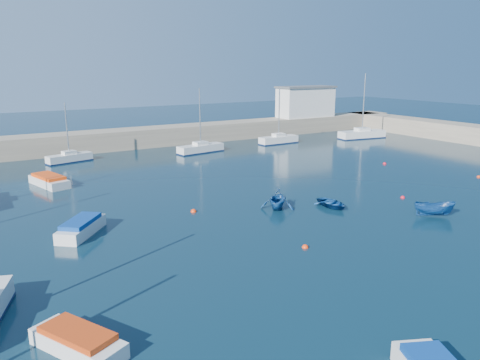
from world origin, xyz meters
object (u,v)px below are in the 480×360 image
sailboat_6 (201,148)px  motorboat_2 (49,181)px  motorboat_1 (81,227)px  dinghy_right (434,209)px  dinghy_center (332,203)px  motorboat_0 (78,341)px  harbor_office (306,102)px  dinghy_left (278,199)px  sailboat_8 (362,134)px  sailboat_5 (69,158)px  sailboat_7 (279,139)px

sailboat_6 → motorboat_2: 22.15m
motorboat_2 → motorboat_1: bearing=-106.7°
dinghy_right → dinghy_center: bearing=78.0°
motorboat_0 → motorboat_1: 14.27m
harbor_office → dinghy_left: harbor_office is taller
sailboat_8 → motorboat_1: 53.40m
sailboat_8 → motorboat_1: (-48.74, -21.82, -0.16)m
sailboat_5 → dinghy_right: 41.22m
sailboat_8 → sailboat_5: bearing=92.5°
harbor_office → motorboat_2: size_ratio=1.81×
sailboat_8 → motorboat_0: sailboat_8 is taller
dinghy_left → sailboat_7: bearing=98.5°
motorboat_1 → dinghy_left: size_ratio=1.42×
harbor_office → sailboat_6: size_ratio=1.17×
motorboat_0 → dinghy_right: bearing=-19.1°
sailboat_7 → dinghy_center: size_ratio=2.70×
sailboat_5 → motorboat_0: size_ratio=1.58×
sailboat_5 → dinghy_center: 33.61m
harbor_office → dinghy_right: harbor_office is taller
motorboat_2 → sailboat_6: bearing=7.1°
dinghy_right → dinghy_left: bearing=86.8°
sailboat_5 → sailboat_6: 16.59m
sailboat_6 → sailboat_8: sailboat_8 is taller
motorboat_1 → motorboat_0: bearing=-63.7°
sailboat_6 → motorboat_0: sailboat_6 is taller
dinghy_center → dinghy_left: dinghy_left is taller
harbor_office → motorboat_0: (-49.02, -46.44, -4.65)m
motorboat_1 → motorboat_2: motorboat_1 is taller
sailboat_5 → sailboat_8: sailboat_8 is taller
sailboat_6 → sailboat_8: 27.82m
motorboat_2 → dinghy_left: bearing=-65.3°
sailboat_8 → dinghy_center: size_ratio=3.34×
dinghy_left → sailboat_8: bearing=79.8°
dinghy_left → motorboat_2: bearing=174.0°
motorboat_1 → dinghy_left: (15.08, -2.15, 0.31)m
sailboat_8 → sailboat_6: bearing=94.0°
motorboat_0 → sailboat_5: bearing=51.8°
dinghy_center → dinghy_right: bearing=-48.1°
sailboat_6 → dinghy_left: (-5.91, -25.96, 0.25)m
dinghy_right → sailboat_8: bearing=-0.6°
harbor_office → motorboat_2: 48.59m
sailboat_6 → sailboat_5: bearing=72.9°
motorboat_2 → motorboat_0: bearing=-112.3°
motorboat_0 → motorboat_1: (3.29, 13.88, 0.07)m
motorboat_1 → dinghy_left: 15.24m
dinghy_center → sailboat_7: bearing=63.0°
sailboat_8 → motorboat_2: sailboat_8 is taller
sailboat_6 → motorboat_1: sailboat_6 is taller
sailboat_6 → motorboat_0: 44.83m
sailboat_7 → dinghy_right: bearing=162.1°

